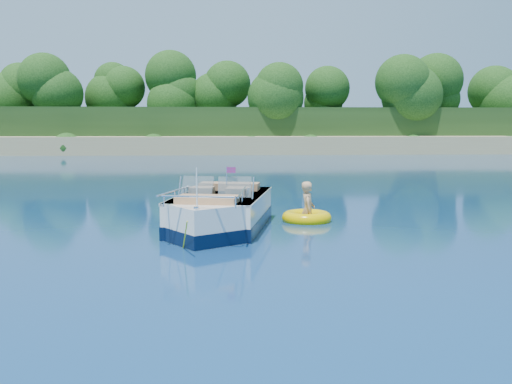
% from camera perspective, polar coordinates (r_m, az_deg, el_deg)
% --- Properties ---
extents(ground, '(160.00, 160.00, 0.00)m').
position_cam_1_polar(ground, '(12.61, 0.93, -4.15)').
color(ground, '#0A1E4B').
rests_on(ground, ground).
extents(shoreline, '(170.00, 59.00, 6.00)m').
position_cam_1_polar(shoreline, '(76.14, -2.91, 5.55)').
color(shoreline, tan).
rests_on(shoreline, ground).
extents(treeline, '(150.00, 7.12, 8.19)m').
position_cam_1_polar(treeline, '(53.47, -2.57, 10.02)').
color(treeline, black).
rests_on(treeline, ground).
extents(motorboat, '(2.60, 5.30, 1.78)m').
position_cam_1_polar(motorboat, '(12.97, -3.72, -2.32)').
color(motorboat, white).
rests_on(motorboat, ground).
extents(tow_tube, '(1.56, 1.56, 0.33)m').
position_cam_1_polar(tow_tube, '(14.27, 5.08, -2.57)').
color(tow_tube, '#EBC100').
rests_on(tow_tube, ground).
extents(boy, '(0.40, 0.80, 1.53)m').
position_cam_1_polar(boy, '(14.20, 5.16, -2.97)').
color(boy, tan).
rests_on(boy, ground).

